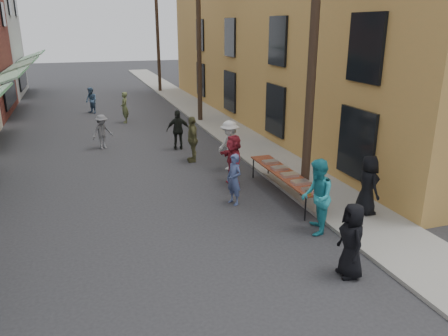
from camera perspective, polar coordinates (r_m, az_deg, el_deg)
ground at (r=9.92m, az=-3.65°, el=-13.09°), size 120.00×120.00×0.00m
sidewalk at (r=24.81m, az=-1.55°, el=6.34°), size 2.20×60.00×0.10m
building_ochre at (r=25.85m, az=12.73°, el=17.45°), size 10.00×28.00×10.00m
utility_pole_near at (r=12.94m, az=11.55°, el=14.98°), size 0.26×0.26×9.00m
utility_pole_mid at (r=24.09m, az=-3.30°, el=16.63°), size 0.26×0.26×9.00m
utility_pole_far at (r=35.80m, az=-8.67°, el=16.97°), size 0.26×0.26×9.00m
serving_table at (r=13.75m, az=7.97°, el=-0.79°), size 0.70×4.00×0.75m
catering_tray_sausage at (r=12.36m, az=11.36°, el=-2.81°), size 0.50×0.33×0.08m
catering_tray_foil_b at (r=12.89m, az=9.95°, el=-1.84°), size 0.50×0.33×0.08m
catering_tray_buns at (r=13.47m, az=8.55°, el=-0.87°), size 0.50×0.33×0.08m
catering_tray_foil_d at (r=14.07m, az=7.27°, el=0.01°), size 0.50×0.33×0.08m
catering_tray_buns_end at (r=14.67m, az=6.09°, el=0.81°), size 0.50×0.33×0.08m
condiment_jar_a at (r=12.02m, az=11.15°, el=-3.41°), size 0.07×0.07×0.08m
condiment_jar_b at (r=12.10m, az=10.92°, el=-3.25°), size 0.07×0.07×0.08m
condiment_jar_c at (r=12.18m, az=10.69°, el=-3.09°), size 0.07×0.07×0.08m
cup_stack at (r=12.26m, az=12.76°, el=-2.99°), size 0.08×0.08×0.12m
guest_front_a at (r=9.68m, az=16.34°, el=-9.08°), size 0.65×0.88×1.66m
guest_front_b at (r=12.98m, az=1.33°, el=-1.49°), size 0.54×0.66×1.55m
guest_front_c at (r=11.34m, az=12.02°, el=-3.73°), size 1.09×1.19×1.98m
guest_front_d at (r=15.97m, az=0.77°, el=2.91°), size 1.04×1.37×1.87m
guest_front_e at (r=17.12m, az=-4.15°, el=3.79°), size 0.54×1.09×1.80m
guest_queue_back at (r=14.50m, az=1.23°, el=1.04°), size 0.58×1.63×1.74m
server at (r=12.70m, az=18.30°, el=-2.10°), size 0.60×0.86×1.68m
passerby_left at (r=19.64m, az=-15.62°, el=4.58°), size 1.11×0.94×1.49m
passerby_mid at (r=18.89m, az=-5.99°, el=4.96°), size 1.05×0.55×1.71m
passerby_right at (r=24.71m, az=-12.85°, el=7.71°), size 0.46×0.65×1.68m
passerby_far at (r=27.93m, az=-16.94°, el=8.44°), size 0.91×0.96×1.57m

